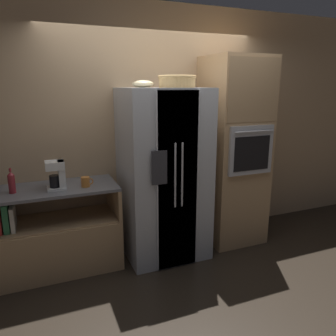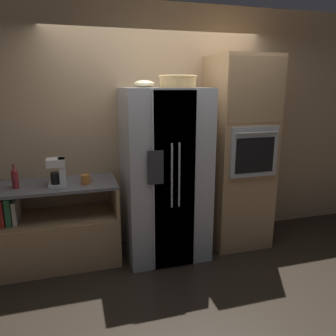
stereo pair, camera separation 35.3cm
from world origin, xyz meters
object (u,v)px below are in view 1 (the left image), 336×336
Objects in this scene: refrigerator at (164,174)px; wall_oven at (233,152)px; fruit_bowl at (143,84)px; coffee_maker at (57,174)px; wicker_basket at (177,81)px; bottle_tall at (12,182)px; mug at (86,182)px.

refrigerator is 0.94m from wall_oven.
fruit_bowl is 0.78× the size of coffee_maker.
wall_oven is at bearing 8.18° from wicker_basket.
refrigerator is at bearing 151.41° from wicker_basket.
refrigerator is 7.68× the size of bottle_tall.
wicker_basket reaches higher than mug.
mug is at bearing -178.22° from wall_oven.
coffee_maker is at bearing 174.97° from mug.
bottle_tall is 0.68m from mug.
wicker_basket reaches higher than refrigerator.
coffee_maker is at bearing -175.55° from fruit_bowl.
wall_oven reaches higher than mug.
bottle_tall is (-1.53, 0.05, 0.07)m from refrigerator.
mug is 0.43× the size of coffee_maker.
wicker_basket is at bearing -3.83° from coffee_maker.
wall_oven is at bearing 1.78° from mug.
refrigerator is 1.12m from coffee_maker.
mug is at bearing -179.48° from refrigerator.
wicker_basket is at bearing -25.73° from fruit_bowl.
coffee_maker reaches higher than bottle_tall.
wall_oven reaches higher than bottle_tall.
mug is (-0.85, -0.01, 0.01)m from refrigerator.
refrigerator reaches higher than coffee_maker.
refrigerator is 4.73× the size of wicker_basket.
wall_oven is at bearing -0.08° from bottle_tall.
wicker_basket is 1.53m from coffee_maker.
fruit_bowl is 0.92× the size of bottle_tall.
wicker_basket is at bearing -28.59° from refrigerator.
bottle_tall is (-1.65, 0.12, -0.93)m from wicker_basket.
mug is at bearing 176.49° from wicker_basket.
bottle_tall is at bearing 179.92° from wall_oven.
wall_oven is 1.78m from mug.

